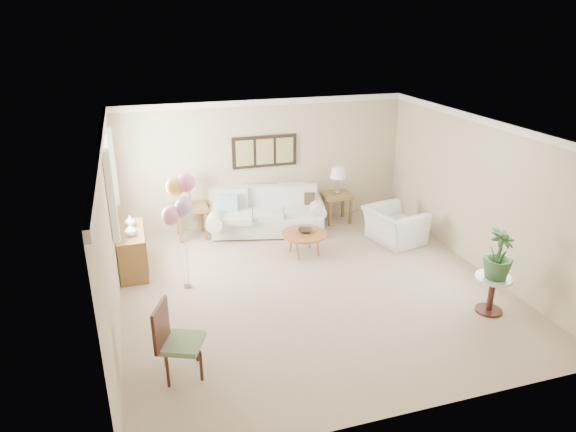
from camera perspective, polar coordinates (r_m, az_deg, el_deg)
The scene contains 18 objects.
ground_plane at distance 8.46m, azimuth 2.72°, elevation -7.89°, with size 6.00×6.00×0.00m, color tan.
room_shell at distance 7.85m, azimuth 1.94°, elevation 2.72°, with size 6.04×6.04×2.60m.
wall_art_triptych at distance 10.54m, azimuth -2.61°, elevation 7.18°, with size 1.35×0.06×0.65m.
sofa at distance 10.43m, azimuth -2.35°, elevation 0.12°, with size 2.62×1.39×0.90m.
end_table_left at distance 10.24m, azimuth -10.73°, elevation 0.59°, with size 0.62×0.56×0.67m.
end_table_right at distance 10.91m, azimuth 5.46°, elevation 2.00°, with size 0.58×0.53×0.63m.
lamp_left at distance 10.06m, azimuth -10.95°, elevation 3.62°, with size 0.34×0.34×0.60m.
lamp_right at distance 10.75m, azimuth 5.56°, elevation 4.74°, with size 0.33×0.33×0.58m.
coffee_table at distance 9.41m, azimuth 1.84°, elevation -2.08°, with size 0.83×0.83×0.42m.
decor_bowl at distance 9.42m, azimuth 1.93°, elevation -1.64°, with size 0.26×0.26×0.06m, color #29231F.
armchair at distance 10.15m, azimuth 11.74°, elevation -1.04°, with size 1.04×0.91×0.68m, color silver.
side_table at distance 8.18m, azimuth 21.78°, elevation -7.18°, with size 0.54×0.54×0.58m.
potted_plant at distance 7.93m, azimuth 22.40°, elevation -3.96°, with size 0.42×0.42×0.75m, color #295230.
accent_chair at distance 6.47m, azimuth -12.50°, elevation -13.14°, with size 0.65×0.65×1.01m.
credenza at distance 9.23m, azimuth -16.92°, elevation -3.67°, with size 0.46×1.20×0.74m.
vase_white at distance 8.83m, azimuth -17.08°, elevation -1.49°, with size 0.20×0.20×0.21m, color silver.
vase_sage at distance 9.24m, azimuth -17.13°, elevation -0.52°, with size 0.19×0.19×0.20m, color #B8B8B8.
balloon_cluster at distance 8.01m, azimuth -11.92°, elevation 1.71°, with size 0.56×0.51×1.90m.
Camera 1 is at (-2.55, -6.93, 4.14)m, focal length 32.00 mm.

